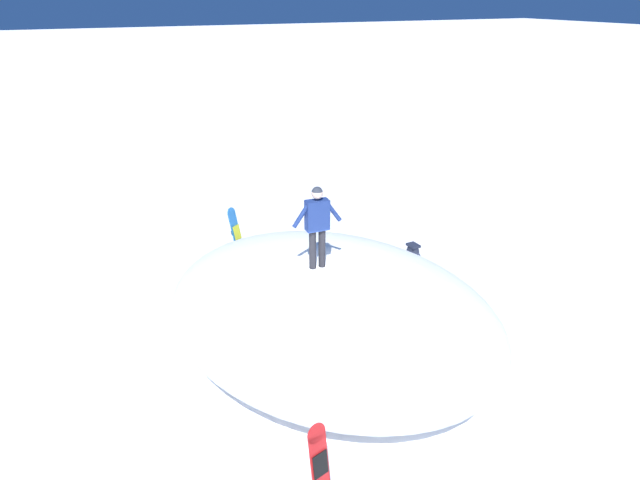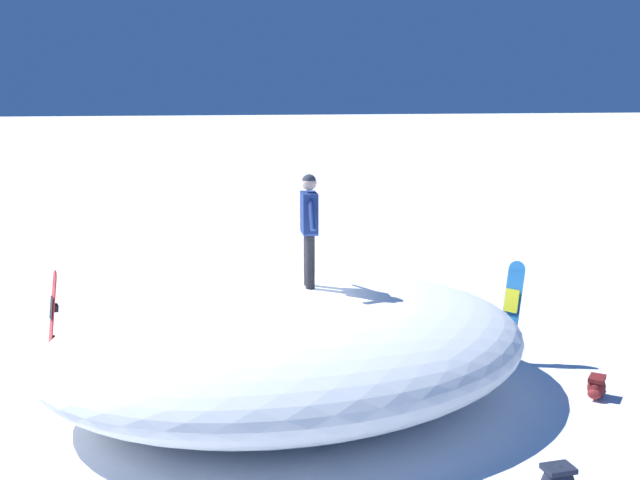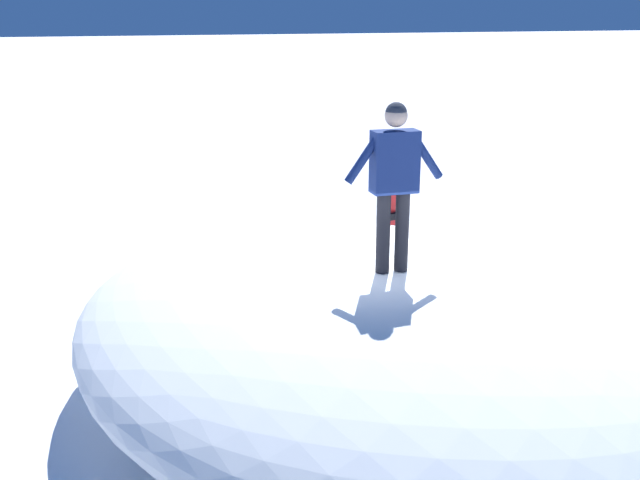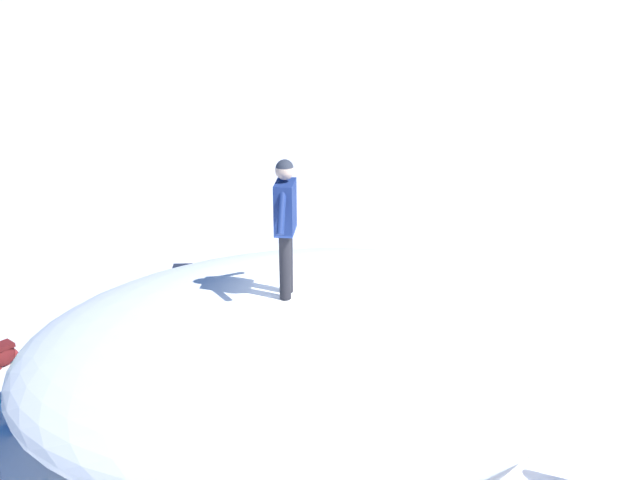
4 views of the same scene
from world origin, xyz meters
The scene contains 4 objects.
ground centered at (0.00, 0.00, 0.00)m, with size 240.00×240.00×0.00m, color white.
snow_mound centered at (0.39, -0.38, 0.83)m, with size 7.43×5.91×1.65m, color white.
snowboarder_standing centered at (0.69, -0.24, 2.67)m, with size 0.24×1.02×1.70m.
snowboard_primary_upright centered at (-3.31, 1.52, 0.86)m, with size 0.30×0.34×1.66m.
Camera 3 is at (7.17, -3.15, 4.20)m, focal length 41.54 mm.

